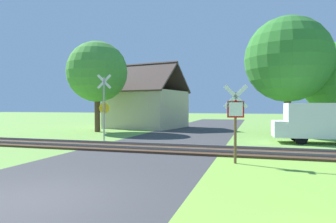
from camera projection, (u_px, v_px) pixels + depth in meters
ground_plane at (28, 202)px, 6.49m from camera, size 160.00×160.00×0.00m
road_asphalt at (80, 180)px, 8.41m from camera, size 6.52×80.00×0.01m
rail_track at (152, 148)px, 14.34m from camera, size 60.00×2.60×0.22m
stop_sign_near at (235, 117)px, 10.74m from camera, size 0.86×0.23×2.85m
crossing_sign_far at (104, 104)px, 17.87m from camera, size 0.87×0.19×3.98m
house at (147, 107)px, 28.79m from camera, size 7.62×7.44×6.21m
tree_left at (97, 72)px, 24.01m from camera, size 4.86×4.86×7.27m
tree_right at (288, 60)px, 21.15m from camera, size 6.03×6.03×8.40m
tree_far at (336, 78)px, 22.45m from camera, size 5.30×5.30×6.86m
mail_truck at (323, 121)px, 16.53m from camera, size 4.99×2.11×2.24m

